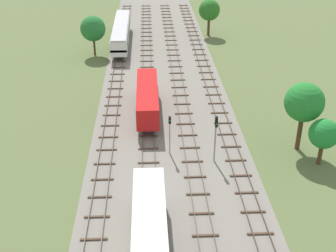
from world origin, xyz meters
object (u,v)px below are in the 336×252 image
Objects in this scene: freight_boxcar_left_near at (147,97)px; signal_post_nearest at (170,130)px; freight_boxcar_left_nearest at (150,230)px; signal_post_near at (216,135)px; passenger_coach_far_left_mid at (121,31)px; signal_post_mid at (216,133)px.

signal_post_nearest is at bearing -76.80° from freight_boxcar_left_near.
signal_post_near is (7.35, 13.72, 0.99)m from freight_boxcar_left_nearest.
signal_post_nearest is (7.36, -41.35, 0.54)m from passenger_coach_far_left_mid.
passenger_coach_far_left_mid is at bearing 99.03° from freight_boxcar_left_near.
freight_boxcar_left_near is 2.84× the size of signal_post_nearest.
freight_boxcar_left_nearest is at bearing -85.08° from passenger_coach_far_left_mid.
signal_post_mid reaches higher than freight_boxcar_left_near.
signal_post_mid is at bearing -20.17° from signal_post_nearest.
signal_post_nearest is (2.45, 15.68, 0.71)m from freight_boxcar_left_nearest.
signal_post_mid reaches higher than passenger_coach_far_left_mid.
signal_post_mid is (7.35, -12.23, 1.17)m from freight_boxcar_left_near.
freight_boxcar_left_nearest is 2.84× the size of signal_post_nearest.
passenger_coach_far_left_mid is 45.02m from signal_post_near.
signal_post_near is (12.26, -43.31, 0.82)m from passenger_coach_far_left_mid.
freight_boxcar_left_near is (0.00, 26.11, 0.00)m from freight_boxcar_left_nearest.
freight_boxcar_left_near is 10.74m from signal_post_nearest.
freight_boxcar_left_nearest and freight_boxcar_left_near have the same top height.
signal_post_mid is at bearing -74.14° from passenger_coach_far_left_mid.
passenger_coach_far_left_mid is (-4.91, 30.92, 0.16)m from freight_boxcar_left_near.
signal_post_near is at bearing -74.19° from passenger_coach_far_left_mid.
freight_boxcar_left_near is 2.59× the size of signal_post_near.
signal_post_mid reaches higher than signal_post_nearest.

